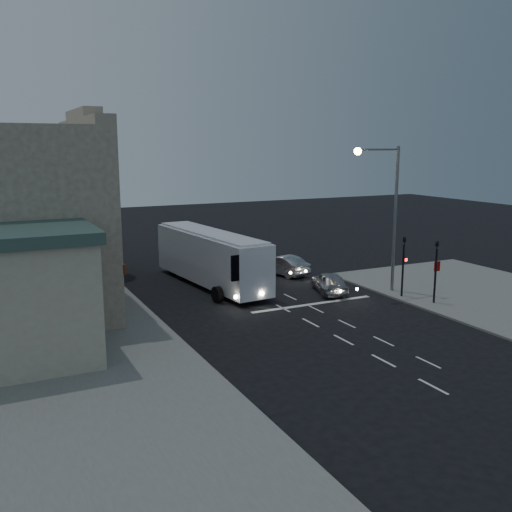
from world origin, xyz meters
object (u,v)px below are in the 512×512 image
car_sedan_a (282,265)px  traffic_signal_side (436,264)px  regulatory_sign (436,273)px  car_suv (330,282)px  car_sedan_b (246,253)px  streetlight (387,202)px  street_tree (90,214)px  tour_bus (210,256)px  traffic_signal_main (404,259)px

car_sedan_a → traffic_signal_side: traffic_signal_side is taller
traffic_signal_side → regulatory_sign: traffic_signal_side is taller
car_suv → car_sedan_b: (-0.61, 11.00, 0.05)m
regulatory_sign → car_sedan_a: bearing=117.5°
car_sedan_a → car_sedan_b: (-0.42, 5.15, 0.02)m
streetlight → street_tree: streetlight is taller
tour_bus → regulatory_sign: tour_bus is taller
regulatory_sign → streetlight: streetlight is taller
car_sedan_a → car_sedan_b: car_sedan_b is taller
car_suv → regulatory_sign: size_ratio=1.80×
streetlight → tour_bus: bearing=143.3°
street_tree → car_suv: bearing=-41.8°
traffic_signal_side → streetlight: size_ratio=0.46×
car_sedan_b → traffic_signal_side: 16.73m
car_sedan_a → streetlight: bearing=97.4°
car_sedan_a → regulatory_sign: regulatory_sign is taller
traffic_signal_main → street_tree: 21.38m
regulatory_sign → streetlight: 5.18m
car_sedan_a → streetlight: streetlight is taller
regulatory_sign → street_tree: (-17.51, 15.26, 2.90)m
car_sedan_a → car_suv: bearing=76.0°
tour_bus → streetlight: bearing=-42.4°
traffic_signal_side → streetlight: streetlight is taller
traffic_signal_side → street_tree: 23.24m
car_sedan_a → car_sedan_b: bearing=-101.1°
traffic_signal_main → regulatory_sign: size_ratio=1.86×
tour_bus → car_suv: size_ratio=3.03×
traffic_signal_main → street_tree: size_ratio=0.66×
car_suv → street_tree: size_ratio=0.64×
car_suv → tour_bus: bearing=-22.8°
car_suv → car_sedan_a: size_ratio=0.93×
streetlight → car_sedan_b: bearing=106.0°
car_suv → traffic_signal_main: size_ratio=0.97×
traffic_signal_side → regulatory_sign: (1.00, 0.96, -0.82)m
car_sedan_a → regulatory_sign: (5.15, -9.89, 0.89)m
streetlight → car_suv: bearing=152.0°
car_sedan_a → traffic_signal_main: bearing=95.4°
traffic_signal_side → street_tree: (-16.51, 16.22, 2.08)m
traffic_signal_side → streetlight: bearing=105.7°
streetlight → street_tree: size_ratio=1.45×
street_tree → regulatory_sign: bearing=-41.1°
car_sedan_b → street_tree: (-11.93, 0.22, 3.77)m
tour_bus → traffic_signal_main: 12.34m
streetlight → traffic_signal_main: bearing=-79.8°
car_sedan_a → tour_bus: bearing=-8.5°
car_sedan_b → traffic_signal_main: 14.65m
car_sedan_a → traffic_signal_side: bearing=95.1°
tour_bus → car_suv: 7.99m
car_sedan_b → street_tree: 12.52m
street_tree → tour_bus: bearing=-43.1°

